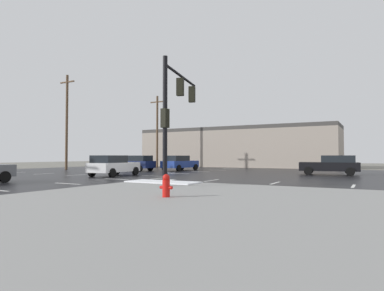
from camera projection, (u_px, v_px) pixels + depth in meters
name	position (u px, v px, depth m)	size (l,w,h in m)	color
ground_plane	(136.00, 178.00, 23.58)	(120.00, 120.00, 0.00)	slate
road_asphalt	(136.00, 178.00, 23.58)	(44.00, 44.00, 0.02)	black
sidewalk_corner	(224.00, 223.00, 7.29)	(18.00, 18.00, 0.14)	gray
snow_strip_curbside	(163.00, 182.00, 17.67)	(4.00, 1.60, 0.06)	white
lane_markings	(137.00, 179.00, 21.79)	(36.15, 36.15, 0.01)	silver
traffic_signal_mast	(175.00, 104.00, 16.89)	(1.31, 5.05, 6.16)	black
fire_hydrant	(166.00, 186.00, 11.41)	(0.48, 0.26, 0.79)	red
strip_building_background	(236.00, 147.00, 47.75)	(27.85, 8.00, 5.57)	gray
sedan_navy	(134.00, 163.00, 33.71)	(4.56, 2.07, 1.58)	#141E47
sedan_tan	(122.00, 162.00, 41.62)	(4.57, 2.10, 1.58)	tan
sedan_blue	(179.00, 163.00, 34.45)	(2.32, 4.65, 1.58)	navy
sedan_white	(113.00, 165.00, 25.23)	(2.41, 4.67, 1.58)	white
sedan_black	(331.00, 165.00, 26.70)	(4.67, 2.40, 1.58)	black
utility_pole_far	(67.00, 120.00, 37.40)	(2.20, 0.28, 10.77)	brown
utility_pole_distant	(157.00, 130.00, 44.49)	(2.20, 0.28, 9.66)	brown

